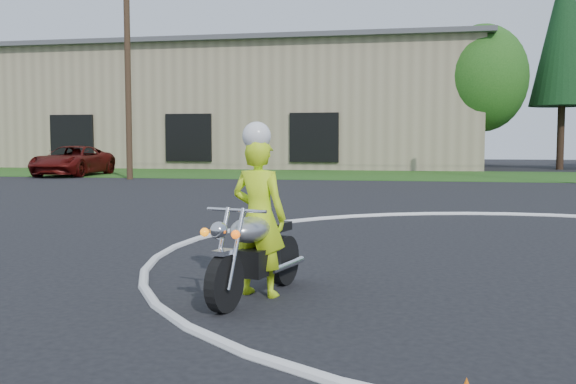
# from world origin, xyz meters

# --- Properties ---
(grass_strip) EXTENTS (120.00, 10.00, 0.02)m
(grass_strip) POSITION_xyz_m (0.00, 27.00, 0.01)
(grass_strip) COLOR #1E4714
(grass_strip) RESTS_ON ground
(primary_motorcycle) EXTENTS (0.86, 1.96, 1.05)m
(primary_motorcycle) POSITION_xyz_m (-3.92, 0.05, 0.51)
(primary_motorcycle) COLOR black
(primary_motorcycle) RESTS_ON ground
(rider_primary_grp) EXTENTS (0.73, 0.57, 1.95)m
(rider_primary_grp) POSITION_xyz_m (-3.92, 0.18, 0.94)
(rider_primary_grp) COLOR #C9F419
(rider_primary_grp) RESTS_ON ground
(pickup_grp) EXTENTS (2.81, 5.63, 1.53)m
(pickup_grp) POSITION_xyz_m (-19.21, 23.41, 0.77)
(pickup_grp) COLOR #4C0B08
(pickup_grp) RESTS_ON ground
(warehouse) EXTENTS (41.00, 17.00, 8.30)m
(warehouse) POSITION_xyz_m (-18.00, 39.99, 4.16)
(warehouse) COLOR tan
(warehouse) RESTS_ON ground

